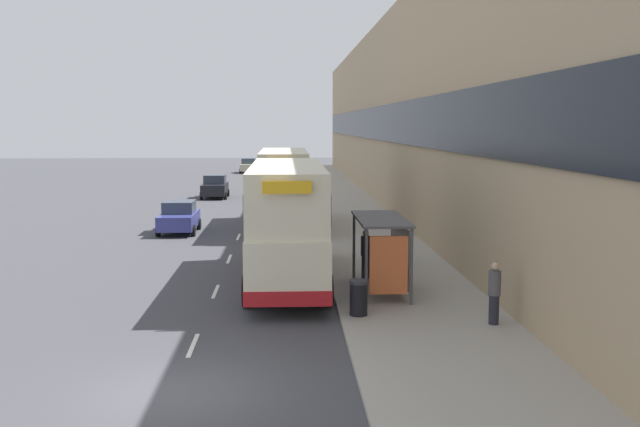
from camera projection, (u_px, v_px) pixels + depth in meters
ground_plane at (173, 393)px, 15.22m from camera, size 220.00×220.00×0.00m
pavement at (340, 200)px, 53.68m from camera, size 5.00×93.00×0.14m
terrace_facade at (393, 115)px, 53.08m from camera, size 3.10×93.00×12.93m
lane_mark_0 at (193, 345)px, 18.51m from camera, size 0.12×2.00×0.01m
lane_mark_1 at (216, 291)px, 24.48m from camera, size 0.12×2.00×0.01m
lane_mark_2 at (229, 259)px, 30.45m from camera, size 0.12×2.00×0.01m
lane_mark_3 at (238, 237)px, 36.42m from camera, size 0.12×2.00×0.01m
lane_mark_4 at (245, 221)px, 42.39m from camera, size 0.12×2.00×0.01m
lane_mark_5 at (250, 209)px, 48.36m from camera, size 0.12×2.00×0.01m
lane_mark_6 at (254, 200)px, 54.33m from camera, size 0.12×2.00×0.01m
lane_mark_7 at (257, 193)px, 60.30m from camera, size 0.12×2.00×0.01m
bus_shelter at (387, 241)px, 23.54m from camera, size 1.60×4.20×2.48m
double_decker_bus_near at (287, 221)px, 25.44m from camera, size 2.85×10.52×4.30m
double_decker_bus_ahead at (284, 187)px, 39.22m from camera, size 2.85×10.35×4.30m
car_0 at (279, 189)px, 53.95m from camera, size 2.04×4.37×1.84m
car_1 at (215, 187)px, 55.78m from camera, size 2.04×3.95×1.81m
car_2 at (248, 166)px, 85.22m from camera, size 1.99×4.19×1.74m
car_3 at (179, 217)px, 37.78m from camera, size 1.99×3.92×1.68m
pedestrian_at_shelter at (366, 254)px, 25.82m from camera, size 0.36×0.36×1.80m
pedestrian_1 at (494, 293)px, 19.88m from camera, size 0.35×0.35×1.76m
pedestrian_2 at (402, 240)px, 28.77m from camera, size 0.37×0.37×1.86m
litter_bin at (359, 298)px, 20.87m from camera, size 0.55×0.55×1.05m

